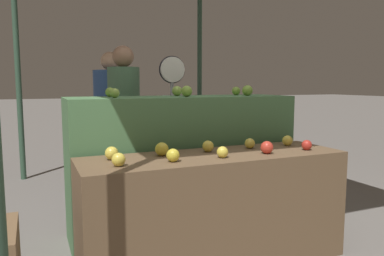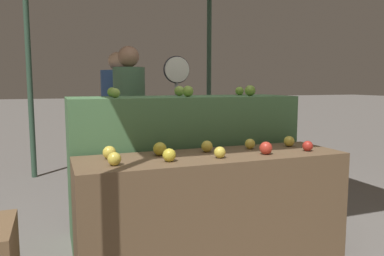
% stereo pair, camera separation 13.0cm
% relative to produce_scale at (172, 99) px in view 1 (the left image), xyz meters
% --- Properties ---
extents(display_counter_front, '(1.82, 0.55, 0.76)m').
position_rel_produce_scale_xyz_m(display_counter_front, '(-0.14, -1.20, -0.70)').
color(display_counter_front, brown).
rests_on(display_counter_front, ground_plane).
extents(display_counter_back, '(1.82, 0.55, 1.14)m').
position_rel_produce_scale_xyz_m(display_counter_back, '(-0.14, -0.60, -0.52)').
color(display_counter_back, '#4C7A4C').
rests_on(display_counter_back, ground_plane).
extents(apple_front_0, '(0.08, 0.08, 0.08)m').
position_rel_produce_scale_xyz_m(apple_front_0, '(-0.82, -1.31, -0.28)').
color(apple_front_0, yellow).
rests_on(apple_front_0, display_counter_front).
extents(apple_front_1, '(0.08, 0.08, 0.08)m').
position_rel_produce_scale_xyz_m(apple_front_1, '(-0.49, -1.31, -0.28)').
color(apple_front_1, gold).
rests_on(apple_front_1, display_counter_front).
extents(apple_front_2, '(0.08, 0.08, 0.08)m').
position_rel_produce_scale_xyz_m(apple_front_2, '(-0.15, -1.32, -0.28)').
color(apple_front_2, yellow).
rests_on(apple_front_2, display_counter_front).
extents(apple_front_3, '(0.09, 0.09, 0.09)m').
position_rel_produce_scale_xyz_m(apple_front_3, '(0.20, -1.32, -0.28)').
color(apple_front_3, red).
rests_on(apple_front_3, display_counter_front).
extents(apple_front_4, '(0.07, 0.07, 0.07)m').
position_rel_produce_scale_xyz_m(apple_front_4, '(0.54, -1.31, -0.29)').
color(apple_front_4, '#B72D23').
rests_on(apple_front_4, display_counter_front).
extents(apple_front_5, '(0.08, 0.08, 0.08)m').
position_rel_produce_scale_xyz_m(apple_front_5, '(-0.82, -1.10, -0.28)').
color(apple_front_5, yellow).
rests_on(apple_front_5, display_counter_front).
extents(apple_front_6, '(0.09, 0.09, 0.09)m').
position_rel_produce_scale_xyz_m(apple_front_6, '(-0.49, -1.10, -0.28)').
color(apple_front_6, gold).
rests_on(apple_front_6, display_counter_front).
extents(apple_front_7, '(0.08, 0.08, 0.08)m').
position_rel_produce_scale_xyz_m(apple_front_7, '(-0.14, -1.09, -0.28)').
color(apple_front_7, yellow).
rests_on(apple_front_7, display_counter_front).
extents(apple_front_8, '(0.08, 0.08, 0.08)m').
position_rel_produce_scale_xyz_m(apple_front_8, '(0.20, -1.09, -0.28)').
color(apple_front_8, yellow).
rests_on(apple_front_8, display_counter_front).
extents(apple_front_9, '(0.08, 0.08, 0.08)m').
position_rel_produce_scale_xyz_m(apple_front_9, '(0.54, -1.10, -0.28)').
color(apple_front_9, yellow).
rests_on(apple_front_9, display_counter_front).
extents(apple_back_0, '(0.07, 0.07, 0.07)m').
position_rel_produce_scale_xyz_m(apple_back_0, '(-0.71, -0.71, 0.09)').
color(apple_back_0, '#8EB247').
rests_on(apple_back_0, display_counter_back).
extents(apple_back_1, '(0.09, 0.09, 0.09)m').
position_rel_produce_scale_xyz_m(apple_back_1, '(-0.14, -0.70, 0.09)').
color(apple_back_1, '#84AD3D').
rests_on(apple_back_1, display_counter_back).
extents(apple_back_2, '(0.09, 0.09, 0.09)m').
position_rel_produce_scale_xyz_m(apple_back_2, '(0.41, -0.70, 0.10)').
color(apple_back_2, '#7AA338').
rests_on(apple_back_2, display_counter_back).
extents(apple_back_3, '(0.07, 0.07, 0.07)m').
position_rel_produce_scale_xyz_m(apple_back_3, '(-0.70, -0.49, 0.09)').
color(apple_back_3, '#84AD3D').
rests_on(apple_back_3, display_counter_back).
extents(apple_back_4, '(0.08, 0.08, 0.08)m').
position_rel_produce_scale_xyz_m(apple_back_4, '(-0.14, -0.49, 0.09)').
color(apple_back_4, '#8EB247').
rests_on(apple_back_4, display_counter_back).
extents(apple_back_5, '(0.08, 0.08, 0.08)m').
position_rel_produce_scale_xyz_m(apple_back_5, '(0.42, -0.51, 0.09)').
color(apple_back_5, '#7AA338').
rests_on(apple_back_5, display_counter_back).
extents(produce_scale, '(0.26, 0.20, 1.50)m').
position_rel_produce_scale_xyz_m(produce_scale, '(0.00, 0.00, 0.00)').
color(produce_scale, '#99999E').
rests_on(produce_scale, ground_plane).
extents(person_vendor_at_scale, '(0.41, 0.41, 1.61)m').
position_rel_produce_scale_xyz_m(person_vendor_at_scale, '(-0.41, 0.29, -0.15)').
color(person_vendor_at_scale, '#2D2D38').
rests_on(person_vendor_at_scale, ground_plane).
extents(person_customer_left, '(0.46, 0.46, 1.60)m').
position_rel_produce_scale_xyz_m(person_customer_left, '(-0.42, 0.92, -0.17)').
color(person_customer_left, '#2D2D38').
rests_on(person_customer_left, ground_plane).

